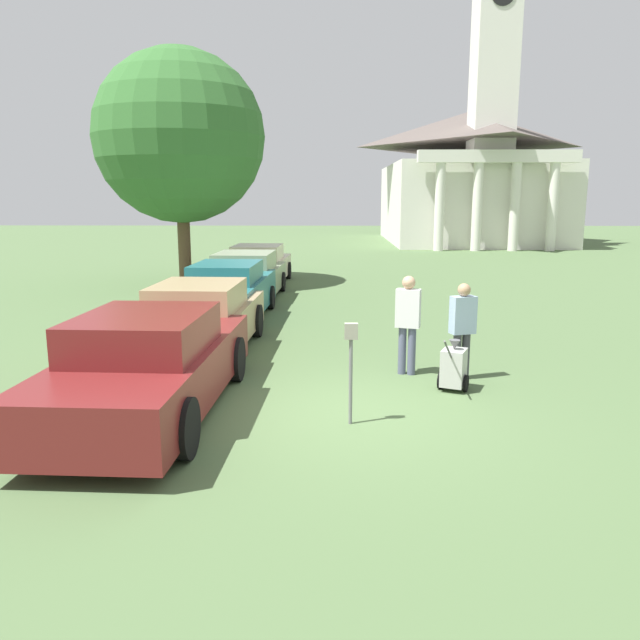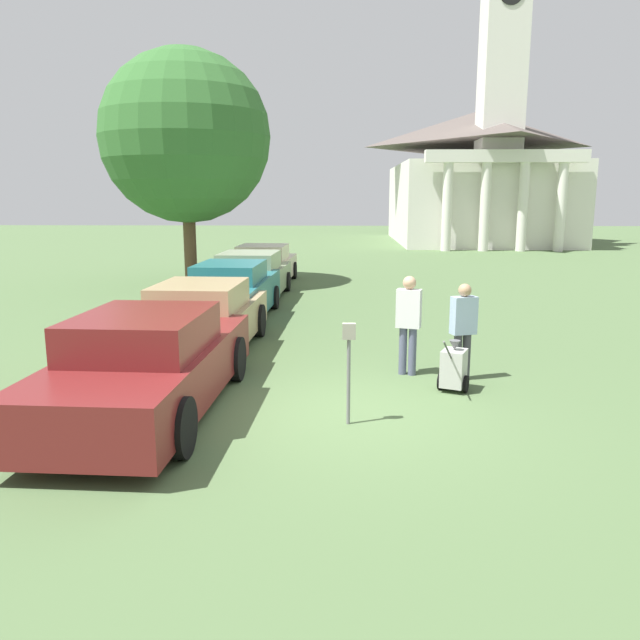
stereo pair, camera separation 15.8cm
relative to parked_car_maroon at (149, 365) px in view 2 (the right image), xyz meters
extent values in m
plane|color=#4C663D|center=(2.75, -0.03, -0.71)|extent=(120.00, 120.00, 0.00)
cube|color=maroon|center=(0.00, 0.04, -0.12)|extent=(2.14, 5.31, 0.76)
cube|color=maroon|center=(-0.01, -0.17, 0.53)|extent=(1.79, 2.27, 0.54)
cylinder|color=black|center=(-0.88, 1.70, -0.33)|extent=(0.21, 0.77, 0.76)
cylinder|color=black|center=(1.01, 1.63, -0.33)|extent=(0.21, 0.77, 0.76)
cylinder|color=black|center=(-1.01, -1.54, -0.33)|extent=(0.21, 0.77, 0.76)
cylinder|color=black|center=(0.88, -1.62, -0.33)|extent=(0.21, 0.77, 0.76)
cube|color=tan|center=(0.00, 3.59, -0.15)|extent=(2.03, 4.97, 0.72)
cube|color=tan|center=(-0.01, 3.40, 0.47)|extent=(1.69, 2.12, 0.52)
cylinder|color=black|center=(-0.83, 5.15, -0.34)|extent=(0.21, 0.74, 0.73)
cylinder|color=black|center=(0.96, 5.07, -0.34)|extent=(0.21, 0.74, 0.73)
cylinder|color=black|center=(-0.96, 2.11, -0.34)|extent=(0.21, 0.74, 0.73)
cylinder|color=black|center=(0.84, 2.04, -0.34)|extent=(0.21, 0.74, 0.73)
cube|color=#23666B|center=(0.00, 7.06, -0.11)|extent=(1.97, 5.23, 0.83)
cube|color=#23666B|center=(-0.01, 6.85, 0.54)|extent=(1.63, 2.23, 0.47)
cylinder|color=black|center=(-0.79, 8.69, -0.38)|extent=(0.21, 0.66, 0.65)
cylinder|color=black|center=(0.93, 8.62, -0.38)|extent=(0.21, 0.66, 0.65)
cylinder|color=black|center=(-0.92, 5.49, -0.38)|extent=(0.21, 0.66, 0.65)
cylinder|color=black|center=(0.80, 5.42, -0.38)|extent=(0.21, 0.66, 0.65)
cube|color=gray|center=(0.00, 10.43, -0.17)|extent=(2.10, 5.20, 0.73)
cube|color=gray|center=(-0.01, 10.22, 0.47)|extent=(1.75, 2.22, 0.55)
cylinder|color=black|center=(-0.86, 12.05, -0.39)|extent=(0.21, 0.65, 0.64)
cylinder|color=black|center=(0.99, 11.98, -0.39)|extent=(0.21, 0.65, 0.64)
cylinder|color=black|center=(-0.99, 8.88, -0.39)|extent=(0.21, 0.65, 0.64)
cylinder|color=black|center=(0.86, 8.80, -0.39)|extent=(0.21, 0.65, 0.64)
cube|color=beige|center=(0.00, 13.78, -0.17)|extent=(2.07, 4.81, 0.71)
cube|color=beige|center=(-0.01, 13.59, 0.44)|extent=(1.73, 2.06, 0.52)
cylinder|color=black|center=(-0.86, 15.29, -0.39)|extent=(0.21, 0.65, 0.65)
cylinder|color=black|center=(0.98, 15.21, -0.39)|extent=(0.21, 0.65, 0.65)
cylinder|color=black|center=(-0.98, 12.35, -0.39)|extent=(0.21, 0.65, 0.65)
cylinder|color=black|center=(0.86, 12.28, -0.39)|extent=(0.21, 0.65, 0.65)
cylinder|color=slate|center=(2.90, -0.42, -0.10)|extent=(0.05, 0.05, 1.21)
cube|color=gray|center=(2.90, -0.42, 0.61)|extent=(0.18, 0.09, 0.22)
cylinder|color=#515670|center=(4.06, 2.06, -0.28)|extent=(0.14, 0.14, 0.86)
cylinder|color=#515670|center=(3.90, 2.11, -0.28)|extent=(0.14, 0.14, 0.86)
cube|color=silver|center=(3.98, 2.08, 0.49)|extent=(0.47, 0.33, 0.68)
sphere|color=tan|center=(3.98, 2.08, 0.94)|extent=(0.23, 0.23, 0.23)
cylinder|color=#3F3F47|center=(4.96, 1.81, -0.30)|extent=(0.14, 0.14, 0.81)
cylinder|color=#3F3F47|center=(4.80, 1.76, -0.30)|extent=(0.14, 0.14, 0.81)
cube|color=#99B2CC|center=(4.88, 1.78, 0.43)|extent=(0.47, 0.34, 0.64)
sphere|color=tan|center=(4.88, 1.78, 0.86)|extent=(0.22, 0.22, 0.22)
cube|color=#B2B2AD|center=(4.63, 1.15, -0.32)|extent=(0.50, 0.55, 0.60)
cone|color=#59595B|center=(4.63, 1.15, 0.06)|extent=(0.18, 0.18, 0.16)
cylinder|color=#4C4C4C|center=(4.44, 0.72, 0.08)|extent=(0.26, 0.56, 0.43)
cylinder|color=black|center=(4.43, 1.23, -0.57)|extent=(0.16, 0.28, 0.28)
cylinder|color=black|center=(4.82, 1.07, -0.57)|extent=(0.16, 0.28, 0.28)
cube|color=silver|center=(12.14, 35.92, 1.93)|extent=(10.82, 14.66, 5.28)
pyramid|color=#564C47|center=(12.14, 35.92, 6.94)|extent=(11.03, 14.95, 2.37)
cylinder|color=silver|center=(8.90, 27.99, 1.80)|extent=(0.56, 0.56, 5.01)
cylinder|color=silver|center=(11.06, 27.99, 1.80)|extent=(0.56, 0.56, 5.01)
cylinder|color=silver|center=(13.22, 27.99, 1.80)|extent=(0.56, 0.56, 5.01)
cylinder|color=silver|center=(15.38, 27.99, 1.80)|extent=(0.56, 0.56, 5.01)
cube|color=silver|center=(12.14, 27.99, 4.65)|extent=(9.19, 0.70, 0.70)
cube|color=silver|center=(12.14, 30.09, 10.28)|extent=(2.40, 2.40, 11.42)
cylinder|color=brown|center=(-2.58, 13.44, 0.61)|extent=(0.44, 0.44, 2.63)
sphere|color=#33662D|center=(-2.58, 13.44, 4.42)|extent=(5.87, 5.87, 5.87)
camera|label=1|loc=(2.62, -8.69, 2.41)|focal=35.00mm
camera|label=2|loc=(2.78, -8.68, 2.41)|focal=35.00mm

